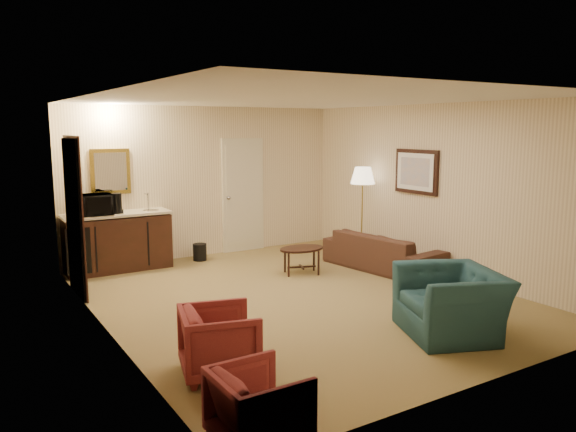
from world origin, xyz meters
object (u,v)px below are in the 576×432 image
object	(u,v)px
waste_bin	(200,252)
coffee_maker	(116,203)
wetbar_cabinet	(118,242)
sofa	(383,245)
microwave	(92,202)
floor_lamp	(362,212)
rose_chair_far	(259,403)
rose_chair_near	(219,338)
coffee_table	(302,261)
teal_armchair	(452,291)

from	to	relation	value
waste_bin	coffee_maker	size ratio (longest dim) A/B	0.92
coffee_maker	wetbar_cabinet	bearing A→B (deg)	93.79
sofa	microwave	xyz separation A→B (m)	(-3.97, 2.11, 0.73)
floor_lamp	rose_chair_far	bearing A→B (deg)	-136.01
rose_chair_near	coffee_table	world-z (taller)	rose_chair_near
coffee_table	microwave	xyz separation A→B (m)	(-2.71, 1.67, 0.91)
teal_armchair	microwave	size ratio (longest dim) A/B	1.91
waste_bin	rose_chair_near	bearing A→B (deg)	-110.66
waste_bin	microwave	distance (m)	1.98
rose_chair_far	wetbar_cabinet	bearing A→B (deg)	-5.49
teal_armchair	rose_chair_near	world-z (taller)	teal_armchair
wetbar_cabinet	waste_bin	world-z (taller)	wetbar_cabinet
wetbar_cabinet	waste_bin	bearing A→B (deg)	-2.97
rose_chair_far	coffee_maker	xyz separation A→B (m)	(0.49, 5.47, 0.76)
microwave	coffee_maker	world-z (taller)	microwave
wetbar_cabinet	rose_chair_near	xyz separation A→B (m)	(-0.25, -4.31, -0.11)
sofa	waste_bin	bearing A→B (deg)	39.23
wetbar_cabinet	floor_lamp	bearing A→B (deg)	-18.92
teal_armchair	coffee_maker	world-z (taller)	coffee_maker
rose_chair_near	coffee_table	size ratio (longest dim) A/B	0.96
floor_lamp	coffee_maker	world-z (taller)	floor_lamp
rose_chair_far	waste_bin	world-z (taller)	rose_chair_far
sofa	waste_bin	xyz separation A→B (m)	(-2.25, 2.10, -0.24)
waste_bin	rose_chair_far	bearing A→B (deg)	-108.75
microwave	rose_chair_far	bearing A→B (deg)	-90.09
waste_bin	coffee_table	bearing A→B (deg)	-58.97
rose_chair_far	waste_bin	xyz separation A→B (m)	(1.85, 5.45, -0.17)
coffee_table	waste_bin	bearing A→B (deg)	121.03
floor_lamp	coffee_maker	bearing A→B (deg)	161.74
waste_bin	coffee_maker	bearing A→B (deg)	179.05
wetbar_cabinet	microwave	world-z (taller)	microwave
rose_chair_near	microwave	size ratio (longest dim) A/B	1.20
rose_chair_far	floor_lamp	distance (m)	6.07
sofa	microwave	distance (m)	4.56
wetbar_cabinet	teal_armchair	xyz separation A→B (m)	(2.33, -4.72, 0.02)
coffee_table	waste_bin	size ratio (longest dim) A/B	2.50
wetbar_cabinet	coffee_maker	size ratio (longest dim) A/B	5.24
sofa	floor_lamp	xyz separation A→B (m)	(0.25, 0.85, 0.40)
waste_bin	wetbar_cabinet	bearing A→B (deg)	177.03
rose_chair_far	coffee_maker	size ratio (longest dim) A/B	1.99
rose_chair_far	coffee_maker	world-z (taller)	coffee_maker
coffee_table	coffee_maker	bearing A→B (deg)	144.55
rose_chair_near	microwave	distance (m)	4.33
teal_armchair	microwave	xyz separation A→B (m)	(-2.70, 4.67, 0.63)
teal_armchair	coffee_maker	bearing A→B (deg)	-131.62
coffee_maker	floor_lamp	bearing A→B (deg)	-6.50
floor_lamp	microwave	size ratio (longest dim) A/B	2.75
rose_chair_far	coffee_table	xyz separation A→B (m)	(2.84, 3.80, -0.11)
floor_lamp	microwave	bearing A→B (deg)	163.28
wetbar_cabinet	rose_chair_near	bearing A→B (deg)	-93.32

